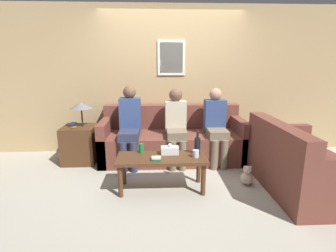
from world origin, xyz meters
TOP-DOWN VIEW (x-y plane):
  - ground_plane at (0.00, 0.00)m, footprint 16.00×16.00m
  - wall_back at (0.00, 1.03)m, footprint 9.00×0.08m
  - couch_main at (0.00, 0.54)m, footprint 2.38×0.92m
  - couch_side at (1.55, -0.69)m, footprint 0.92×1.54m
  - coffee_table at (-0.21, -0.60)m, footprint 1.14×0.48m
  - side_table_with_lamp at (-1.54, 0.45)m, footprint 0.52×0.52m
  - wine_bottle at (0.26, -0.51)m, footprint 0.08×0.08m
  - drinking_glass at (0.22, -0.64)m, footprint 0.08×0.08m
  - book_stack at (-0.28, -0.72)m, footprint 0.13×0.11m
  - soda_can at (-0.48, -0.42)m, footprint 0.07×0.07m
  - tissue_box at (-0.10, -0.50)m, footprint 0.23×0.12m
  - person_left at (-0.70, 0.34)m, footprint 0.34×0.65m
  - person_middle at (0.04, 0.34)m, footprint 0.34×0.62m
  - person_right at (0.69, 0.33)m, footprint 0.34×0.60m
  - teddy_bear at (0.95, -0.52)m, footprint 0.17×0.17m

SIDE VIEW (x-z plane):
  - ground_plane at x=0.00m, z-range 0.00..0.00m
  - teddy_bear at x=0.95m, z-range -0.02..0.25m
  - couch_main at x=0.00m, z-range -0.13..0.76m
  - couch_side at x=1.55m, z-range -0.13..0.76m
  - side_table_with_lamp at x=-1.54m, z-range -0.15..0.85m
  - coffee_table at x=-0.21m, z-range 0.16..0.61m
  - book_stack at x=-0.28m, z-range 0.45..0.49m
  - drinking_glass at x=0.22m, z-range 0.45..0.54m
  - tissue_box at x=-0.10m, z-range 0.43..0.57m
  - soda_can at x=-0.48m, z-range 0.45..0.57m
  - wine_bottle at x=0.26m, z-range 0.41..0.72m
  - person_right at x=0.69m, z-range 0.06..1.28m
  - person_middle at x=0.04m, z-range 0.06..1.28m
  - person_left at x=-0.70m, z-range 0.05..1.32m
  - wall_back at x=0.00m, z-range 0.00..2.60m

